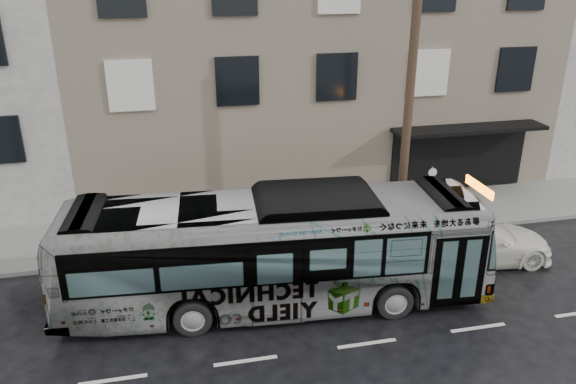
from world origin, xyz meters
The scene contains 7 objects.
ground centered at (0.00, 0.00, 0.00)m, with size 120.00×120.00×0.00m, color black.
sidewalk centered at (0.00, 4.90, 0.07)m, with size 90.00×3.60×0.15m, color gray.
building_taupe centered at (5.00, 12.70, 5.50)m, with size 20.00×12.00×11.00m, color gray.
utility_pole_front centered at (6.50, 3.30, 4.65)m, with size 0.30×0.30×9.00m, color #4D3926.
sign_post centered at (7.60, 3.30, 1.35)m, with size 0.06×0.06×2.40m, color slate.
bus centered at (1.24, -0.05, 1.69)m, with size 2.83×12.11×3.37m, color #B2B2B2.
white_sedan centered at (8.18, 0.96, 0.73)m, with size 2.05×5.04×1.46m, color white.
Camera 1 is at (-1.41, -13.83, 9.24)m, focal length 35.00 mm.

